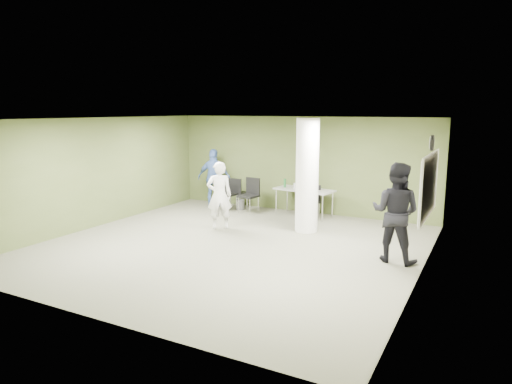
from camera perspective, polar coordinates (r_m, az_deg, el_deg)
The scene contains 17 objects.
floor at distance 10.25m, azimuth -3.14°, elevation -6.77°, with size 8.00×8.00×0.00m, color #525442.
ceiling at distance 9.80m, azimuth -3.31°, elevation 9.09°, with size 8.00×8.00×0.00m, color white.
wall_back at distance 13.48m, azimuth 5.55°, elevation 3.42°, with size 8.00×0.02×2.80m, color #435025.
wall_left at distance 12.44m, azimuth -19.26°, elevation 2.32°, with size 0.02×8.00×2.80m, color #435025.
wall_right_cream at distance 8.61m, azimuth 20.27°, elevation -1.08°, with size 0.02×8.00×2.80m, color beige.
column at distance 11.27m, azimuth 6.41°, elevation 2.06°, with size 0.56×0.56×2.80m, color silver.
whiteboard at distance 9.78m, azimuth 20.80°, elevation 0.78°, with size 0.05×2.30×1.30m.
wall_clock at distance 9.69m, azimuth 21.13°, elevation 5.74°, with size 0.06×0.32×0.32m.
folding_table at distance 12.93m, azimuth 5.97°, elevation 0.16°, with size 1.76×0.98×1.04m.
wastebasket at distance 13.86m, azimuth -1.95°, elevation -1.59°, with size 0.26×0.26×0.30m, color #4C4C4C.
chair_back_left at distance 13.59m, azimuth -3.91°, elevation 0.05°, with size 0.54×0.54×1.01m.
chair_back_right at distance 14.04m, azimuth -2.33°, elevation 0.20°, with size 0.50×0.50×0.93m.
chair_table_left at distance 13.42m, azimuth -0.72°, elevation -0.03°, with size 0.57×0.57×1.02m.
chair_table_right at distance 12.81m, azimuth 6.93°, elevation -0.86°, with size 0.51×0.51×0.93m.
woman_white at distance 11.53m, azimuth -4.60°, elevation -0.44°, with size 0.63×0.41×1.72m, color silver.
man_black at distance 9.42m, azimuth 17.03°, elevation -2.47°, with size 0.97×0.76×1.99m, color black.
man_blue at distance 14.22m, azimuth -5.24°, elevation 1.76°, with size 1.06×0.44×1.80m, color #405F9F.
Camera 1 is at (5.04, -8.40, 3.01)m, focal length 32.00 mm.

